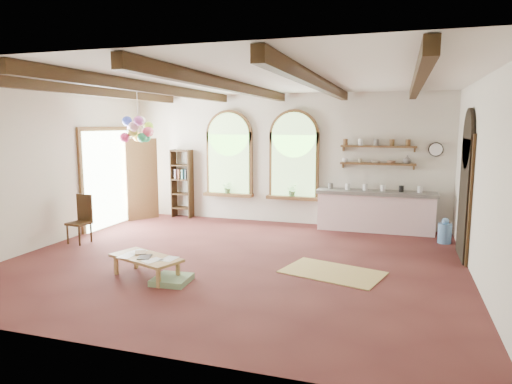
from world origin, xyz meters
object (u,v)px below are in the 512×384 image
at_px(kitchen_counter, 375,211).
at_px(side_chair, 80,229).
at_px(balloon_cluster, 138,130).
at_px(coffee_table, 146,259).

xyz_separation_m(kitchen_counter, side_chair, (-5.82, -2.98, -0.19)).
bearing_deg(balloon_cluster, side_chair, -120.76).
relative_size(kitchen_counter, side_chair, 2.66).
bearing_deg(coffee_table, side_chair, 148.55).
relative_size(coffee_table, side_chair, 1.33).
xyz_separation_m(side_chair, balloon_cluster, (0.72, 1.21, 2.04)).
height_order(coffee_table, side_chair, side_chair).
bearing_deg(kitchen_counter, side_chair, -152.90).
xyz_separation_m(coffee_table, balloon_cluster, (-1.76, 2.72, 2.03)).
distance_m(coffee_table, balloon_cluster, 3.82).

